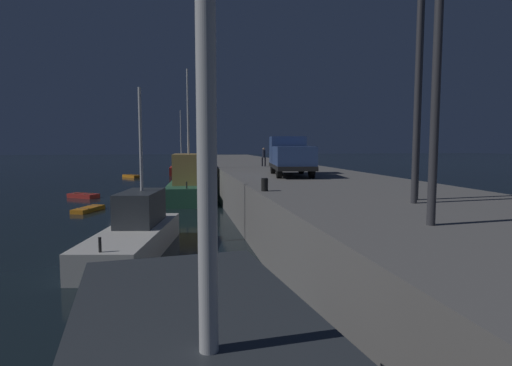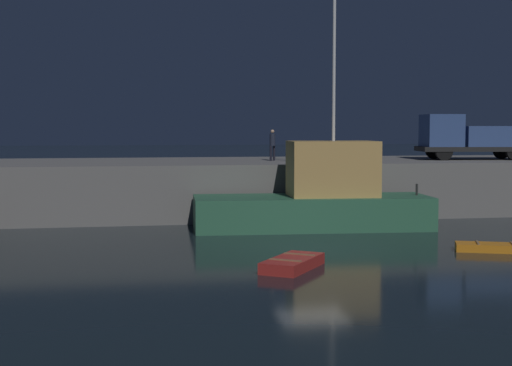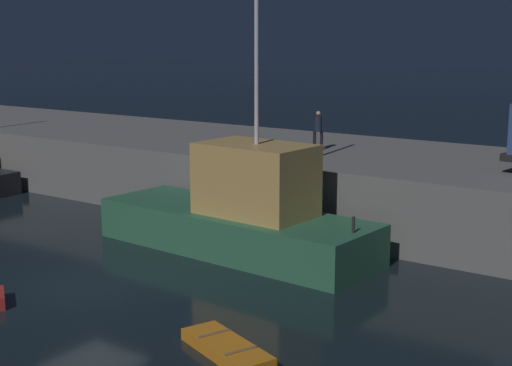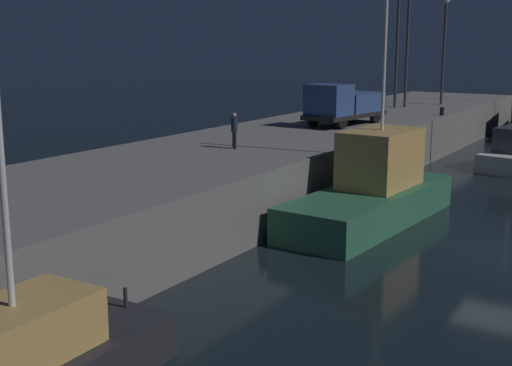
% 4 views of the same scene
% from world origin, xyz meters
% --- Properties ---
extents(ground_plane, '(320.00, 320.00, 0.00)m').
position_xyz_m(ground_plane, '(0.00, 0.00, 0.00)').
color(ground_plane, black).
extents(pier_quay, '(79.93, 9.33, 2.69)m').
position_xyz_m(pier_quay, '(0.00, 12.39, 1.35)').
color(pier_quay, slate).
rests_on(pier_quay, ground).
extents(fishing_trawler_red, '(10.43, 3.94, 10.53)m').
position_xyz_m(fishing_trawler_red, '(1.65, 5.44, 1.32)').
color(fishing_trawler_red, '#2D6647').
rests_on(fishing_trawler_red, ground).
extents(rowboat_white_mid, '(2.89, 1.89, 0.32)m').
position_xyz_m(rowboat_white_mid, '(6.30, -1.57, 0.14)').
color(rowboat_white_mid, orange).
rests_on(rowboat_white_mid, ground).
extents(dockworker, '(0.42, 0.42, 1.61)m').
position_xyz_m(dockworker, '(0.91, 11.85, 3.61)').
color(dockworker, black).
rests_on(dockworker, pier_quay).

